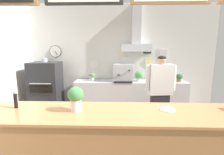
{
  "coord_description": "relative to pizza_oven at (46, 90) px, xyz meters",
  "views": [
    {
      "loc": [
        -0.11,
        -2.48,
        1.85
      ],
      "look_at": [
        -0.21,
        0.7,
        1.27
      ],
      "focal_mm": 27.78,
      "sensor_mm": 36.0,
      "label": 1
    }
  ],
  "objects": [
    {
      "name": "basil_vase",
      "position": [
        1.33,
        -2.28,
        0.5
      ],
      "size": [
        0.19,
        0.19,
        0.31
      ],
      "color": "silver",
      "rests_on": "service_counter"
    },
    {
      "name": "potted_sage",
      "position": [
        3.46,
        0.26,
        0.31
      ],
      "size": [
        0.17,
        0.17,
        0.21
      ],
      "color": "#9E563D",
      "rests_on": "back_prep_counter"
    },
    {
      "name": "service_counter",
      "position": [
        1.95,
        -2.3,
        -0.2
      ],
      "size": [
        4.05,
        0.75,
        1.06
      ],
      "color": "#B77F4C",
      "rests_on": "ground_plane"
    },
    {
      "name": "potted_rosemary",
      "position": [
        2.41,
        0.28,
        0.35
      ],
      "size": [
        0.23,
        0.23,
        0.27
      ],
      "color": "beige",
      "rests_on": "back_prep_counter"
    },
    {
      "name": "back_wall_assembly",
      "position": [
        1.96,
        0.53,
        0.87
      ],
      "size": [
        5.22,
        2.83,
        3.01
      ],
      "color": "#9E9E99",
      "rests_on": "ground_plane"
    },
    {
      "name": "potted_oregano",
      "position": [
        3.04,
        0.31,
        0.31
      ],
      "size": [
        0.18,
        0.18,
        0.22
      ],
      "color": "#9E563D",
      "rests_on": "back_prep_counter"
    },
    {
      "name": "pepper_grinder",
      "position": [
        0.53,
        -2.19,
        0.44
      ],
      "size": [
        0.04,
        0.04,
        0.22
      ],
      "color": "black",
      "rests_on": "service_counter"
    },
    {
      "name": "potted_basil",
      "position": [
        1.15,
        0.32,
        0.32
      ],
      "size": [
        0.15,
        0.15,
        0.21
      ],
      "color": "beige",
      "rests_on": "back_prep_counter"
    },
    {
      "name": "shop_worker",
      "position": [
        2.68,
        -0.94,
        0.16
      ],
      "size": [
        0.6,
        0.26,
        1.67
      ],
      "rotation": [
        0.0,
        0.0,
        3.24
      ],
      "color": "#232328",
      "rests_on": "ground_plane"
    },
    {
      "name": "back_prep_counter",
      "position": [
        2.18,
        0.29,
        -0.27
      ],
      "size": [
        2.98,
        0.56,
        0.92
      ],
      "color": "silver",
      "rests_on": "ground_plane"
    },
    {
      "name": "espresso_machine",
      "position": [
        1.98,
        0.27,
        0.42
      ],
      "size": [
        0.51,
        0.45,
        0.46
      ],
      "color": "#B7BABF",
      "rests_on": "back_prep_counter"
    },
    {
      "name": "condiment_plate",
      "position": [
        2.47,
        -2.21,
        0.34
      ],
      "size": [
        0.19,
        0.19,
        0.01
      ],
      "color": "white",
      "rests_on": "service_counter"
    },
    {
      "name": "pizza_oven",
      "position": [
        0.0,
        0.0,
        0.0
      ],
      "size": [
        0.72,
        0.66,
        1.55
      ],
      "color": "#232326",
      "rests_on": "ground_plane"
    }
  ]
}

